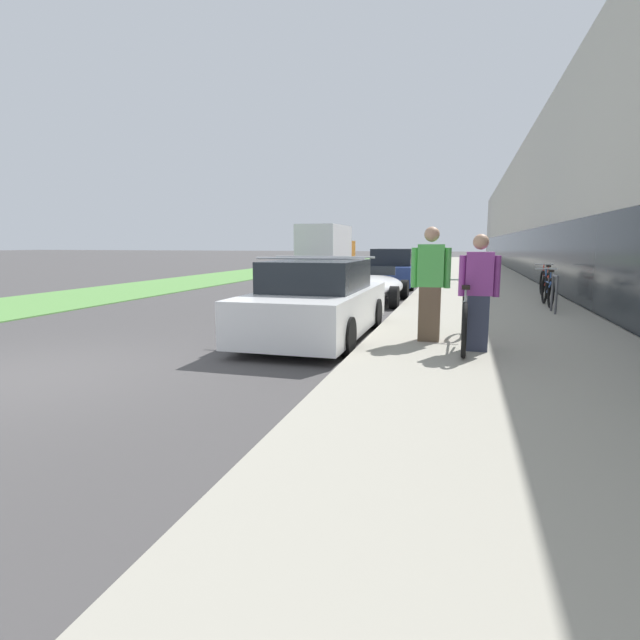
% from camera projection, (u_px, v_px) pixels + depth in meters
% --- Properties ---
extents(ground_plane, '(220.00, 220.00, 0.00)m').
position_uv_depth(ground_plane, '(22.00, 379.00, 6.30)').
color(ground_plane, '#474444').
extents(sidewalk_slab, '(4.33, 70.00, 0.15)m').
position_uv_depth(sidewalk_slab, '(476.00, 277.00, 24.64)').
color(sidewalk_slab, '#A39E8E').
rests_on(sidewalk_slab, ground).
extents(storefront_facade, '(10.01, 70.00, 7.15)m').
position_uv_depth(storefront_facade, '(602.00, 212.00, 29.77)').
color(storefront_facade, '#BCB7AD').
rests_on(storefront_facade, ground).
extents(lawn_strip, '(4.25, 70.00, 0.03)m').
position_uv_depth(lawn_strip, '(272.00, 270.00, 31.78)').
color(lawn_strip, '#5B9347').
rests_on(lawn_strip, ground).
extents(tandem_bicycle, '(0.52, 2.47, 0.97)m').
position_uv_depth(tandem_bicycle, '(464.00, 319.00, 7.53)').
color(tandem_bicycle, black).
rests_on(tandem_bicycle, sidewalk_slab).
extents(person_rider, '(0.57, 0.22, 1.67)m').
position_uv_depth(person_rider, '(479.00, 293.00, 7.13)').
color(person_rider, '#33384C').
rests_on(person_rider, sidewalk_slab).
extents(person_bystander, '(0.61, 0.24, 1.80)m').
position_uv_depth(person_bystander, '(430.00, 284.00, 7.84)').
color(person_bystander, brown).
rests_on(person_bystander, sidewalk_slab).
extents(bike_rack_hoop, '(0.05, 0.60, 0.84)m').
position_uv_depth(bike_rack_hoop, '(555.00, 290.00, 11.16)').
color(bike_rack_hoop, '#4C4C51').
rests_on(bike_rack_hoop, sidewalk_slab).
extents(cruiser_bike_nearest, '(0.52, 1.71, 0.92)m').
position_uv_depth(cruiser_bike_nearest, '(548.00, 290.00, 12.45)').
color(cruiser_bike_nearest, black).
rests_on(cruiser_bike_nearest, sidewalk_slab).
extents(cruiser_bike_middle, '(0.52, 1.83, 0.95)m').
position_uv_depth(cruiser_bike_middle, '(545.00, 283.00, 14.49)').
color(cruiser_bike_middle, black).
rests_on(cruiser_bike_middle, sidewalk_slab).
extents(parked_sedan_curbside, '(1.91, 4.31, 1.46)m').
position_uv_depth(parked_sedan_curbside, '(317.00, 302.00, 8.94)').
color(parked_sedan_curbside, white).
rests_on(parked_sedan_curbside, ground).
extents(vintage_roadster_curbside, '(1.87, 4.15, 1.03)m').
position_uv_depth(vintage_roadster_curbside, '(371.00, 287.00, 14.33)').
color(vintage_roadster_curbside, white).
rests_on(vintage_roadster_curbside, ground).
extents(parked_sedan_far, '(1.83, 4.42, 1.50)m').
position_uv_depth(parked_sedan_far, '(394.00, 270.00, 19.48)').
color(parked_sedan_far, navy).
rests_on(parked_sedan_far, ground).
extents(moving_truck, '(2.29, 6.29, 2.76)m').
position_uv_depth(moving_truck, '(327.00, 249.00, 29.75)').
color(moving_truck, orange).
rests_on(moving_truck, ground).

